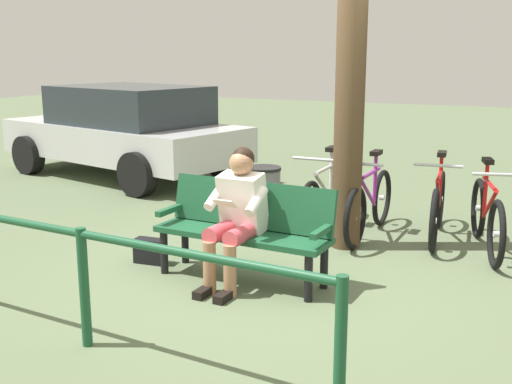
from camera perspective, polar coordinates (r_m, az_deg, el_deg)
The scene contains 12 objects.
ground_plane at distance 5.74m, azimuth 0.82°, elevation -7.78°, with size 40.00×40.00×0.00m, color #566647.
bench at distance 5.59m, azimuth -0.93°, elevation -2.88°, with size 1.62×0.55×0.87m.
person_reading at distance 5.41m, azimuth -1.76°, elevation -1.68°, with size 0.50×0.78×1.20m.
handbag at distance 6.17m, azimuth -9.60°, elevation -5.30°, with size 0.30×0.14×0.24m, color black.
tree_trunk at distance 6.40m, azimuth 8.67°, elevation 13.00°, with size 0.30×0.30×4.12m, color #4C3823.
litter_bin at distance 6.63m, azimuth 0.68°, elevation -1.21°, with size 0.37×0.37×0.83m.
bicycle_purple at distance 6.79m, azimuth 20.22°, elevation -2.17°, with size 0.59×1.64×0.94m.
bicycle_blue at distance 7.10m, azimuth 16.17°, elevation -1.26°, with size 0.48×1.68×0.94m.
bicycle_black at distance 7.01m, azimuth 10.27°, elevation -1.13°, with size 0.48×1.68×0.94m.
bicycle_orange at distance 7.22m, azimuth 6.32°, elevation -0.59°, with size 0.48×1.68×0.94m.
railing_fence at distance 4.43m, azimuth -15.47°, elevation -6.14°, with size 3.80×0.31×0.85m.
parked_car at distance 10.46m, azimuth -11.78°, elevation 5.62°, with size 4.50×2.73×1.47m.
Camera 1 is at (-2.24, 4.89, 2.00)m, focal length 44.05 mm.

